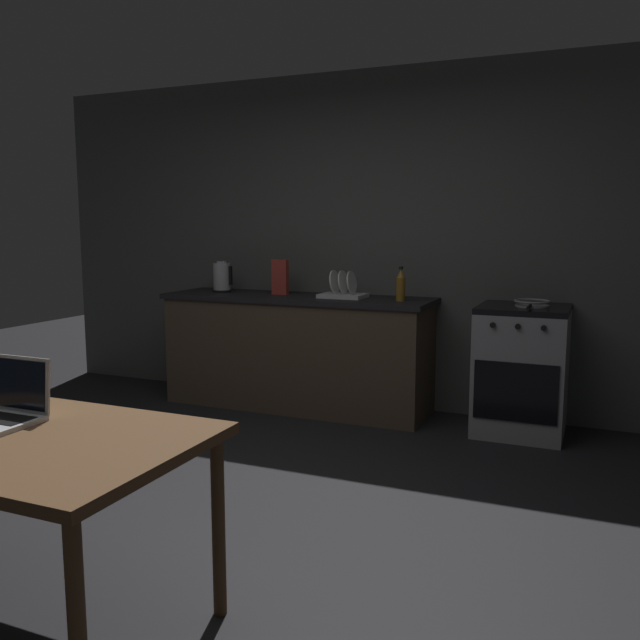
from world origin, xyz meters
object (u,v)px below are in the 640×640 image
at_px(dining_table, 6,450).
at_px(dish_rack, 343,292).
at_px(stove_oven, 521,370).
at_px(laptop, 1,408).
at_px(frying_pan, 532,303).
at_px(bottle, 401,285).
at_px(electric_kettle, 222,277).
at_px(cereal_box, 280,277).

xyz_separation_m(dining_table, dish_rack, (0.06, 3.11, 0.28)).
height_order(stove_oven, dining_table, stove_oven).
distance_m(stove_oven, laptop, 3.39).
bearing_deg(frying_pan, laptop, -117.76).
xyz_separation_m(laptop, bottle, (0.65, 2.96, 0.24)).
height_order(stove_oven, frying_pan, frying_pan).
relative_size(dining_table, dish_rack, 4.10).
bearing_deg(electric_kettle, cereal_box, 2.17).
height_order(laptop, bottle, bottle).
bearing_deg(cereal_box, dining_table, -81.13).
xyz_separation_m(electric_kettle, frying_pan, (2.47, -0.03, -0.10)).
height_order(dining_table, dish_rack, dish_rack).
relative_size(laptop, frying_pan, 0.77).
relative_size(frying_pan, dish_rack, 1.22).
distance_m(dining_table, dish_rack, 3.12).
bearing_deg(dining_table, laptop, 142.24).
relative_size(stove_oven, bottle, 3.56).
xyz_separation_m(frying_pan, cereal_box, (-1.94, 0.05, 0.11)).
relative_size(dining_table, electric_kettle, 5.45).
xyz_separation_m(stove_oven, bottle, (-0.87, -0.05, 0.57)).
bearing_deg(stove_oven, frying_pan, -26.11).
distance_m(dining_table, frying_pan, 3.41).
distance_m(laptop, bottle, 3.04).
xyz_separation_m(stove_oven, electric_kettle, (-2.41, 0.00, 0.57)).
distance_m(dining_table, cereal_box, 3.19).
distance_m(stove_oven, bottle, 1.04).
bearing_deg(frying_pan, bottle, -178.69).
bearing_deg(bottle, cereal_box, 176.07).
xyz_separation_m(dining_table, electric_kettle, (-1.01, 3.11, 0.35)).
height_order(cereal_box, dish_rack, cereal_box).
relative_size(bottle, cereal_box, 0.91).
bearing_deg(dish_rack, electric_kettle, 180.00).
bearing_deg(stove_oven, cereal_box, 179.32).
xyz_separation_m(cereal_box, dish_rack, (0.55, -0.02, -0.09)).
relative_size(dining_table, frying_pan, 3.36).
height_order(stove_oven, electric_kettle, electric_kettle).
distance_m(laptop, dish_rack, 3.02).
xyz_separation_m(laptop, electric_kettle, (-0.90, 3.01, 0.24)).
height_order(dining_table, frying_pan, frying_pan).
xyz_separation_m(electric_kettle, bottle, (1.55, -0.05, -0.00)).
bearing_deg(bottle, stove_oven, 3.14).
height_order(dining_table, bottle, bottle).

